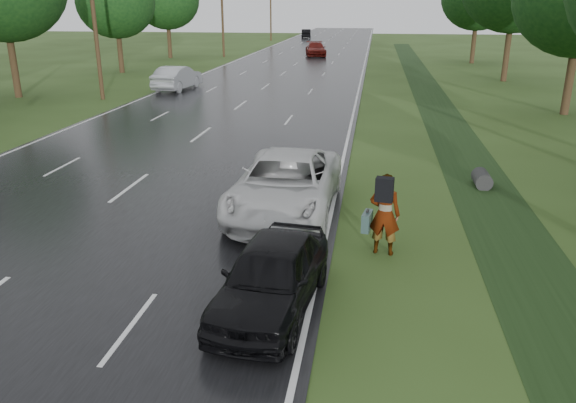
% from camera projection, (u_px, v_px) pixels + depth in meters
% --- Properties ---
extents(road, '(14.00, 180.00, 0.04)m').
position_uv_depth(road, '(291.00, 68.00, 52.95)').
color(road, black).
rests_on(road, ground).
extents(edge_stripe_east, '(0.12, 180.00, 0.01)m').
position_uv_depth(edge_stripe_east, '(363.00, 69.00, 51.99)').
color(edge_stripe_east, silver).
rests_on(edge_stripe_east, road).
extents(edge_stripe_west, '(0.12, 180.00, 0.01)m').
position_uv_depth(edge_stripe_west, '(222.00, 66.00, 53.89)').
color(edge_stripe_west, silver).
rests_on(edge_stripe_west, road).
extents(center_line, '(0.12, 180.00, 0.01)m').
position_uv_depth(center_line, '(291.00, 67.00, 52.94)').
color(center_line, silver).
rests_on(center_line, road).
extents(drainage_ditch, '(2.20, 120.00, 0.56)m').
position_uv_depth(drainage_ditch, '(450.00, 130.00, 26.82)').
color(drainage_ditch, black).
rests_on(drainage_ditch, ground).
extents(utility_pole_mid, '(1.60, 0.26, 10.00)m').
position_uv_depth(utility_pole_mid, '(93.00, 13.00, 33.88)').
color(utility_pole_mid, '#3E2F19').
rests_on(utility_pole_mid, ground).
extents(utility_pole_far, '(1.60, 0.26, 10.00)m').
position_uv_depth(utility_pole_far, '(222.00, 9.00, 61.84)').
color(utility_pole_far, '#3E2F19').
rests_on(utility_pole_far, ground).
extents(utility_pole_distant, '(1.60, 0.26, 10.00)m').
position_uv_depth(utility_pole_distant, '(271.00, 7.00, 89.80)').
color(utility_pole_distant, '#3E2F19').
rests_on(utility_pole_distant, ground).
extents(tree_west_d, '(6.60, 6.60, 8.80)m').
position_uv_depth(tree_west_d, '(115.00, 2.00, 47.43)').
color(tree_west_d, '#3E2F19').
rests_on(tree_west_d, ground).
extents(pedestrian, '(0.95, 0.92, 2.02)m').
position_uv_depth(pedestrian, '(384.00, 213.00, 13.37)').
color(pedestrian, '#A5998C').
rests_on(pedestrian, ground).
extents(white_pickup, '(2.93, 6.09, 1.68)m').
position_uv_depth(white_pickup, '(285.00, 184.00, 16.02)').
color(white_pickup, silver).
rests_on(white_pickup, road).
extents(dark_sedan, '(2.14, 4.35, 1.43)m').
position_uv_depth(dark_sedan, '(272.00, 275.00, 10.94)').
color(dark_sedan, black).
rests_on(dark_sedan, road).
extents(silver_sedan, '(2.18, 5.11, 1.64)m').
position_uv_depth(silver_sedan, '(177.00, 78.00, 39.06)').
color(silver_sedan, '#9CA0A5').
rests_on(silver_sedan, road).
extents(far_car_red, '(3.04, 5.60, 1.54)m').
position_uv_depth(far_car_red, '(316.00, 49.00, 64.07)').
color(far_car_red, maroon).
rests_on(far_car_red, road).
extents(far_car_dark, '(2.01, 4.56, 1.46)m').
position_uv_depth(far_car_dark, '(306.00, 34.00, 97.73)').
color(far_car_dark, black).
rests_on(far_car_dark, road).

